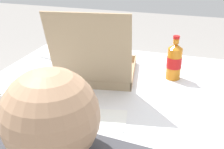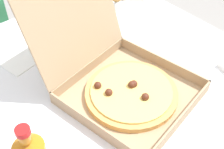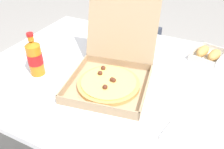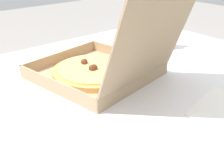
# 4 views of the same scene
# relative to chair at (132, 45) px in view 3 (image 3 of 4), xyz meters

# --- Properties ---
(dining_table) EXTENTS (1.23, 1.07, 0.73)m
(dining_table) POSITION_rel_chair_xyz_m (0.14, -0.77, 0.18)
(dining_table) COLOR white
(dining_table) RESTS_ON ground_plane
(chair) EXTENTS (0.43, 0.43, 0.83)m
(chair) POSITION_rel_chair_xyz_m (0.00, 0.00, 0.00)
(chair) COLOR #338451
(chair) RESTS_ON ground_plane
(diner_person) EXTENTS (0.37, 0.43, 1.15)m
(diner_person) POSITION_rel_chair_xyz_m (0.01, 0.06, 0.21)
(diner_person) COLOR #333847
(diner_person) RESTS_ON ground_plane
(pizza_box_open) EXTENTS (0.44, 0.53, 0.39)m
(pizza_box_open) POSITION_rel_chair_xyz_m (0.23, -0.84, 0.31)
(pizza_box_open) COLOR tan
(pizza_box_open) RESTS_ON dining_table
(bread_side_box) EXTENTS (0.19, 0.22, 0.06)m
(bread_side_box) POSITION_rel_chair_xyz_m (0.62, -0.41, 0.28)
(bread_side_box) COLOR white
(bread_side_box) RESTS_ON dining_table
(cola_bottle) EXTENTS (0.07, 0.07, 0.22)m
(cola_bottle) POSITION_rel_chair_xyz_m (-0.14, -0.95, 0.35)
(cola_bottle) COLOR orange
(cola_bottle) RESTS_ON dining_table
(paper_menu) EXTENTS (0.24, 0.19, 0.00)m
(paper_menu) POSITION_rel_chair_xyz_m (0.09, -0.48, 0.25)
(paper_menu) COLOR white
(paper_menu) RESTS_ON dining_table
(napkin_pile) EXTENTS (0.13, 0.13, 0.02)m
(napkin_pile) POSITION_rel_chair_xyz_m (0.61, -1.05, 0.26)
(napkin_pile) COLOR white
(napkin_pile) RESTS_ON dining_table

